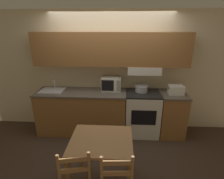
% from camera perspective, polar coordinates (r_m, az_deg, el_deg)
% --- Properties ---
extents(ground_plane, '(16.00, 16.00, 0.00)m').
position_cam_1_polar(ground_plane, '(4.30, -0.26, -11.24)').
color(ground_plane, '#3D2D23').
extents(wall_back, '(5.50, 0.38, 2.55)m').
position_cam_1_polar(wall_back, '(3.68, -0.09, 8.95)').
color(wall_back, beige).
rests_on(wall_back, ground_plane).
extents(lower_counter_main, '(1.88, 0.62, 0.94)m').
position_cam_1_polar(lower_counter_main, '(3.89, -9.73, -7.17)').
color(lower_counter_main, '#936033').
rests_on(lower_counter_main, ground_plane).
extents(lower_counter_right_stub, '(0.53, 0.62, 0.94)m').
position_cam_1_polar(lower_counter_right_stub, '(3.95, 18.76, -7.58)').
color(lower_counter_right_stub, '#936033').
rests_on(lower_counter_right_stub, ground_plane).
extents(stove_range, '(0.70, 0.60, 0.94)m').
position_cam_1_polar(stove_range, '(3.83, 9.73, -7.63)').
color(stove_range, white).
rests_on(stove_range, ground_plane).
extents(cooking_pot, '(0.35, 0.27, 0.14)m').
position_cam_1_polar(cooking_pot, '(3.68, 9.60, 0.41)').
color(cooking_pot, '#B7BABF').
rests_on(cooking_pot, stove_range).
extents(microwave, '(0.41, 0.29, 0.29)m').
position_cam_1_polar(microwave, '(3.70, -0.28, 1.97)').
color(microwave, white).
rests_on(microwave, lower_counter_main).
extents(toaster, '(0.30, 0.22, 0.18)m').
position_cam_1_polar(toaster, '(3.72, 20.15, -0.06)').
color(toaster, white).
rests_on(toaster, lower_counter_right_stub).
extents(sink_basin, '(0.48, 0.38, 0.24)m').
position_cam_1_polar(sink_basin, '(3.88, -18.90, -0.26)').
color(sink_basin, '#B7BABF').
rests_on(sink_basin, lower_counter_main).
extents(dining_table, '(0.84, 0.72, 0.78)m').
position_cam_1_polar(dining_table, '(2.54, -3.46, -18.41)').
color(dining_table, '#9E7042').
rests_on(dining_table, ground_plane).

